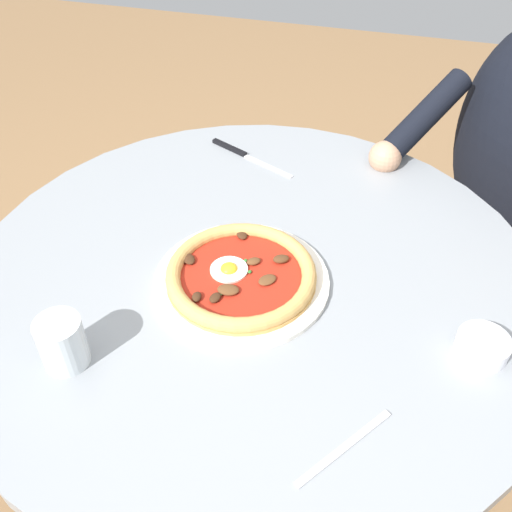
% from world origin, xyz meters
% --- Properties ---
extents(ground_plane, '(6.00, 6.00, 0.02)m').
position_xyz_m(ground_plane, '(0.00, 0.00, -0.01)').
color(ground_plane, olive).
extents(dining_table, '(1.01, 1.01, 0.72)m').
position_xyz_m(dining_table, '(0.00, 0.00, 0.58)').
color(dining_table, gray).
rests_on(dining_table, ground).
extents(pizza_on_plate, '(0.30, 0.30, 0.04)m').
position_xyz_m(pizza_on_plate, '(0.03, -0.01, 0.73)').
color(pizza_on_plate, white).
rests_on(pizza_on_plate, dining_table).
extents(water_glass, '(0.07, 0.07, 0.08)m').
position_xyz_m(water_glass, '(0.25, -0.22, 0.75)').
color(water_glass, silver).
rests_on(water_glass, dining_table).
extents(steak_knife, '(0.10, 0.21, 0.01)m').
position_xyz_m(steak_knife, '(-0.35, -0.13, 0.72)').
color(steak_knife, silver).
rests_on(steak_knife, dining_table).
extents(ramekin_capers, '(0.08, 0.08, 0.03)m').
position_xyz_m(ramekin_capers, '(0.08, 0.38, 0.73)').
color(ramekin_capers, white).
rests_on(ramekin_capers, dining_table).
extents(fork_utensil, '(0.14, 0.11, 0.00)m').
position_xyz_m(fork_utensil, '(0.29, 0.20, 0.72)').
color(fork_utensil, '#BCBCC1').
rests_on(fork_utensil, dining_table).
extents(diner_person, '(0.44, 0.56, 1.19)m').
position_xyz_m(diner_person, '(-0.53, 0.48, 0.53)').
color(diner_person, '#282833').
rests_on(diner_person, ground).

